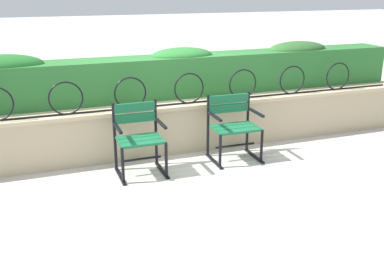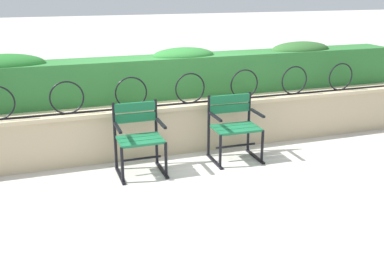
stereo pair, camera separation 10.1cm
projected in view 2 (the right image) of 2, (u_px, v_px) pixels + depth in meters
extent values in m
plane|color=#BCB7AD|center=(194.00, 172.00, 5.45)|extent=(60.00, 60.00, 0.00)
cube|color=tan|center=(175.00, 129.00, 6.09)|extent=(7.49, 0.35, 0.62)
cube|color=#CBB58F|center=(174.00, 105.00, 5.98)|extent=(7.49, 0.41, 0.05)
cylinder|color=black|center=(176.00, 104.00, 5.90)|extent=(6.95, 0.02, 0.02)
torus|color=black|center=(67.00, 98.00, 5.41)|extent=(0.42, 0.02, 0.42)
torus|color=black|center=(131.00, 93.00, 5.66)|extent=(0.42, 0.02, 0.42)
torus|color=black|center=(190.00, 88.00, 5.90)|extent=(0.42, 0.02, 0.42)
torus|color=black|center=(244.00, 84.00, 6.15)|extent=(0.42, 0.02, 0.42)
torus|color=black|center=(294.00, 80.00, 6.40)|extent=(0.42, 0.02, 0.42)
torus|color=black|center=(341.00, 77.00, 6.64)|extent=(0.42, 0.02, 0.42)
cube|color=#2D7033|center=(165.00, 77.00, 6.28)|extent=(7.34, 0.52, 0.57)
ellipsoid|color=#27702B|center=(2.00, 65.00, 5.54)|extent=(1.05, 0.47, 0.27)
ellipsoid|color=#2A6F2F|center=(184.00, 56.00, 6.28)|extent=(0.90, 0.47, 0.23)
ellipsoid|color=#2F602B|center=(300.00, 50.00, 6.87)|extent=(0.98, 0.47, 0.25)
cube|color=#19663D|center=(143.00, 143.00, 5.15)|extent=(0.52, 0.13, 0.03)
cube|color=#19663D|center=(140.00, 140.00, 5.27)|extent=(0.52, 0.13, 0.03)
cube|color=#19663D|center=(138.00, 136.00, 5.39)|extent=(0.52, 0.13, 0.03)
cube|color=#19663D|center=(135.00, 107.00, 5.38)|extent=(0.52, 0.03, 0.11)
cube|color=#19663D|center=(135.00, 118.00, 5.42)|extent=(0.52, 0.03, 0.11)
cylinder|color=black|center=(156.00, 132.00, 5.57)|extent=(0.04, 0.04, 0.86)
cylinder|color=black|center=(166.00, 160.00, 5.25)|extent=(0.04, 0.04, 0.44)
cube|color=black|center=(162.00, 170.00, 5.48)|extent=(0.04, 0.52, 0.02)
cube|color=black|center=(161.00, 123.00, 5.30)|extent=(0.04, 0.40, 0.03)
cylinder|color=black|center=(115.00, 137.00, 5.41)|extent=(0.04, 0.04, 0.86)
cylinder|color=black|center=(122.00, 165.00, 5.09)|extent=(0.04, 0.04, 0.44)
cube|color=black|center=(120.00, 176.00, 5.32)|extent=(0.04, 0.52, 0.02)
cube|color=black|center=(118.00, 128.00, 5.13)|extent=(0.04, 0.40, 0.03)
cylinder|color=black|center=(141.00, 159.00, 5.35)|extent=(0.50, 0.03, 0.03)
cube|color=#19663D|center=(240.00, 131.00, 5.57)|extent=(0.58, 0.14, 0.03)
cube|color=#19663D|center=(236.00, 128.00, 5.70)|extent=(0.58, 0.14, 0.03)
cube|color=#19663D|center=(232.00, 125.00, 5.82)|extent=(0.58, 0.14, 0.03)
cube|color=#19663D|center=(230.00, 99.00, 5.81)|extent=(0.58, 0.04, 0.11)
cube|color=#19663D|center=(229.00, 108.00, 5.85)|extent=(0.58, 0.04, 0.11)
cylinder|color=black|center=(249.00, 122.00, 6.01)|extent=(0.04, 0.04, 0.84)
cylinder|color=black|center=(262.00, 147.00, 5.68)|extent=(0.04, 0.04, 0.44)
cube|color=black|center=(255.00, 157.00, 5.91)|extent=(0.05, 0.52, 0.02)
cube|color=black|center=(257.00, 113.00, 5.73)|extent=(0.04, 0.40, 0.03)
cylinder|color=black|center=(209.00, 126.00, 5.84)|extent=(0.04, 0.04, 0.84)
cylinder|color=black|center=(220.00, 152.00, 5.51)|extent=(0.04, 0.04, 0.44)
cube|color=black|center=(215.00, 162.00, 5.75)|extent=(0.05, 0.52, 0.02)
cube|color=black|center=(215.00, 117.00, 5.56)|extent=(0.04, 0.40, 0.03)
cylinder|color=black|center=(236.00, 146.00, 5.77)|extent=(0.55, 0.04, 0.03)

